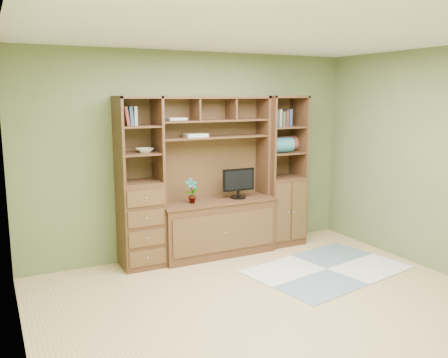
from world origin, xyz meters
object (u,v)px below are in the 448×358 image
center_hutch (217,177)px  monitor (238,178)px  right_tower (282,171)px  left_tower (140,183)px

center_hutch → monitor: bearing=-6.8°
right_tower → monitor: size_ratio=3.81×
center_hutch → right_tower: (1.02, 0.04, 0.00)m
center_hutch → right_tower: size_ratio=1.00×
right_tower → left_tower: bearing=180.0°
center_hutch → left_tower: (-1.00, 0.04, 0.00)m
left_tower → monitor: left_tower is taller
center_hutch → monitor: size_ratio=3.81×
right_tower → center_hutch: bearing=-177.8°
center_hutch → left_tower: bearing=177.7°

